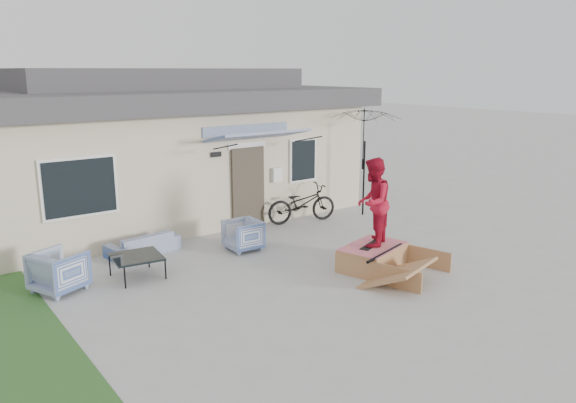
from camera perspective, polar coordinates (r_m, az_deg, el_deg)
ground at (r=10.56m, az=4.60°, el=-8.95°), size 90.00×90.00×0.00m
grass_strip at (r=10.20m, az=-26.89°, el=-11.23°), size 1.40×8.00×0.01m
house at (r=16.74m, az=-13.71°, el=5.95°), size 10.80×8.49×4.10m
loveseat at (r=12.73m, az=-14.77°, el=-3.90°), size 1.67×0.68×0.63m
armchair_left at (r=11.10m, az=-22.59°, el=-6.47°), size 1.05×1.07×0.86m
armchair_right at (r=12.61m, az=-4.67°, el=-3.33°), size 0.73×0.78×0.77m
coffee_table at (r=11.38m, az=-15.29°, el=-6.49°), size 1.03×1.03×0.45m
bicycle at (r=14.80m, az=1.43°, el=0.21°), size 2.06×1.10×1.25m
patio_umbrella at (r=15.51m, az=7.91°, el=4.92°), size 2.25×2.15×2.20m
skate_ramp at (r=11.64m, az=8.75°, el=-5.67°), size 1.86×2.18×0.47m
skateboard at (r=11.58m, az=8.60°, el=-4.41°), size 0.80×0.46×0.05m
skater at (r=11.33m, az=8.76°, el=0.08°), size 1.12×1.05×1.81m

